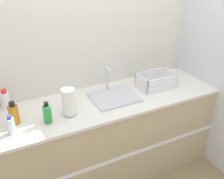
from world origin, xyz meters
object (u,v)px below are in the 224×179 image
(bottle_clear, at_px, (11,126))
(bottle_amber, at_px, (14,114))
(paper_towel_roll, at_px, (69,102))
(bottle_green, at_px, (47,114))
(dish_rack, at_px, (156,82))
(sink, at_px, (114,96))
(bottle_white_spray, at_px, (5,100))

(bottle_clear, distance_m, bottle_amber, 0.14)
(paper_towel_roll, bearing_deg, bottle_green, -169.93)
(bottle_clear, bearing_deg, paper_towel_roll, 6.48)
(paper_towel_roll, height_order, dish_rack, paper_towel_roll)
(dish_rack, bearing_deg, bottle_amber, -178.97)
(sink, relative_size, bottle_white_spray, 2.31)
(bottle_clear, distance_m, bottle_white_spray, 0.42)
(paper_towel_roll, relative_size, bottle_amber, 1.22)
(bottle_green, bearing_deg, bottle_amber, 156.06)
(paper_towel_roll, xyz_separation_m, dish_rack, (0.99, 0.10, -0.07))
(dish_rack, height_order, bottle_amber, bottle_amber)
(sink, height_order, bottle_white_spray, sink)
(bottle_white_spray, bearing_deg, bottle_clear, -91.20)
(sink, distance_m, dish_rack, 0.50)
(dish_rack, xyz_separation_m, bottle_clear, (-1.49, -0.16, 0.02))
(bottle_clear, bearing_deg, sink, 8.83)
(sink, bearing_deg, bottle_clear, -171.17)
(bottle_green, bearing_deg, paper_towel_roll, 10.07)
(bottle_green, bearing_deg, dish_rack, 6.60)
(dish_rack, distance_m, bottle_clear, 1.50)
(sink, bearing_deg, bottle_green, -169.13)
(sink, relative_size, bottle_green, 2.28)
(bottle_clear, height_order, bottle_white_spray, bottle_white_spray)
(dish_rack, xyz_separation_m, bottle_green, (-1.20, -0.14, 0.03))
(sink, distance_m, paper_towel_roll, 0.51)
(sink, height_order, bottle_clear, sink)
(bottle_clear, xyz_separation_m, bottle_white_spray, (0.01, 0.42, 0.01))
(bottle_white_spray, bearing_deg, dish_rack, -9.84)
(dish_rack, relative_size, bottle_amber, 1.82)
(bottle_white_spray, relative_size, bottle_amber, 0.94)
(dish_rack, bearing_deg, paper_towel_roll, -174.12)
(sink, xyz_separation_m, dish_rack, (0.50, 0.01, 0.04))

